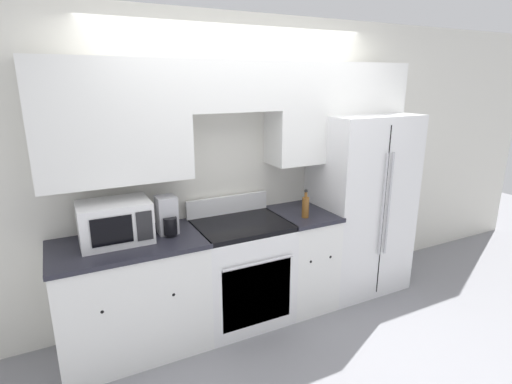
% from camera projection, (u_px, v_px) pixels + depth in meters
% --- Properties ---
extents(ground_plane, '(12.00, 12.00, 0.00)m').
position_uv_depth(ground_plane, '(273.00, 331.00, 3.39)').
color(ground_plane, gray).
extents(wall_back, '(8.00, 0.39, 2.60)m').
position_uv_depth(wall_back, '(243.00, 146.00, 3.49)').
color(wall_back, silver).
rests_on(wall_back, ground_plane).
extents(lower_cabinets_left, '(1.11, 0.64, 0.90)m').
position_uv_depth(lower_cabinets_left, '(132.00, 297.00, 3.07)').
color(lower_cabinets_left, white).
rests_on(lower_cabinets_left, ground_plane).
extents(lower_cabinets_right, '(0.48, 0.64, 0.90)m').
position_uv_depth(lower_cabinets_right, '(301.00, 257.00, 3.74)').
color(lower_cabinets_right, white).
rests_on(lower_cabinets_right, ground_plane).
extents(oven_range, '(0.77, 0.65, 1.06)m').
position_uv_depth(oven_range, '(241.00, 271.00, 3.47)').
color(oven_range, white).
rests_on(oven_range, ground_plane).
extents(refrigerator, '(0.91, 0.73, 1.75)m').
position_uv_depth(refrigerator, '(358.00, 203.00, 3.96)').
color(refrigerator, white).
rests_on(refrigerator, ground_plane).
extents(microwave, '(0.50, 0.37, 0.31)m').
position_uv_depth(microwave, '(115.00, 222.00, 2.92)').
color(microwave, white).
rests_on(microwave, lower_cabinets_left).
extents(bottle, '(0.06, 0.06, 0.25)m').
position_uv_depth(bottle, '(305.00, 206.00, 3.46)').
color(bottle, brown).
rests_on(bottle, lower_cabinets_right).
extents(electric_kettle, '(0.15, 0.22, 0.30)m').
position_uv_depth(electric_kettle, '(167.00, 216.00, 3.09)').
color(electric_kettle, '#B7B7BC').
rests_on(electric_kettle, lower_cabinets_left).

